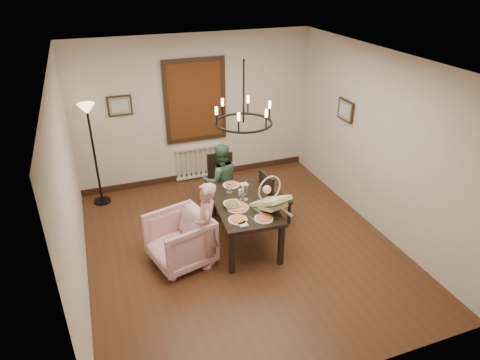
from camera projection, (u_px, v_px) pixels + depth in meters
room_shell at (233, 154)px, 6.22m from camera, size 4.51×5.00×2.81m
dining_table at (243, 207)px, 6.42m from camera, size 0.96×1.56×0.70m
chair_far at (223, 184)px, 7.31m from camera, size 0.48×0.48×1.00m
chair_right at (276, 197)px, 6.97m from camera, size 0.46×0.46×0.94m
armchair at (180, 240)px, 6.07m from camera, size 1.00×0.99×0.75m
elderly_woman at (207, 233)px, 5.94m from camera, size 0.35×0.45×1.08m
seated_man at (221, 186)px, 7.18m from camera, size 0.54×0.43×1.06m
baby_bouncer at (271, 200)px, 6.06m from camera, size 0.54×0.65×0.37m
salad_bowl at (232, 205)px, 6.23m from camera, size 0.30×0.30×0.07m
pizza_platter at (238, 207)px, 6.20m from camera, size 0.33×0.33×0.04m
drinking_glass at (242, 198)px, 6.34m from camera, size 0.06×0.06×0.13m
window_blinds at (195, 101)px, 7.87m from camera, size 1.00×0.03×1.40m
radiator at (198, 162)px, 8.46m from camera, size 0.92×0.12×0.62m
picture_back at (120, 106)px, 7.44m from camera, size 0.42×0.03×0.36m
picture_right at (345, 110)px, 7.22m from camera, size 0.03×0.42×0.36m
floor_lamp at (95, 157)px, 7.35m from camera, size 0.30×0.30×1.80m
chandelier at (244, 122)px, 5.80m from camera, size 0.80×0.80×0.04m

